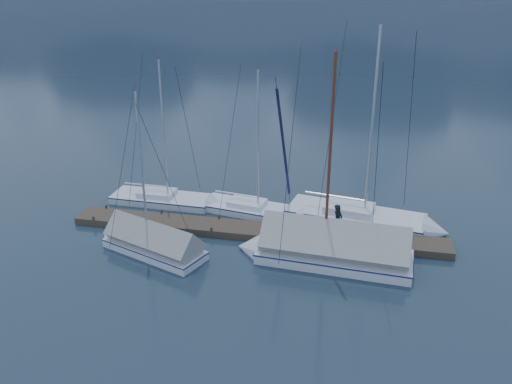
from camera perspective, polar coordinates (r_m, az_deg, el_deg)
ground at (r=24.24m, az=-0.93°, el=-6.61°), size 1000.00×1000.00×0.00m
dock at (r=25.91m, az=0.00°, el=-4.26°), size 18.00×1.50×0.54m
mooring_posts at (r=25.90m, az=-1.09°, el=-3.68°), size 15.12×1.52×0.35m
sailboat_open_left at (r=29.39m, az=-8.40°, el=-0.99°), size 6.40×2.73×8.39m
sailboat_open_mid at (r=27.82m, az=1.03°, el=-2.17°), size 6.35×2.93×8.12m
sailboat_open_right at (r=27.48m, az=12.43°, el=-3.00°), size 8.18×3.79×10.45m
sailboat_covered_near at (r=23.77m, az=6.84°, el=-6.07°), size 7.83×3.30×9.96m
sailboat_covered_far at (r=24.90m, az=-11.44°, el=-5.24°), size 5.89×3.65×7.95m
person at (r=25.02m, az=8.60°, el=-2.98°), size 0.57×0.67×1.57m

